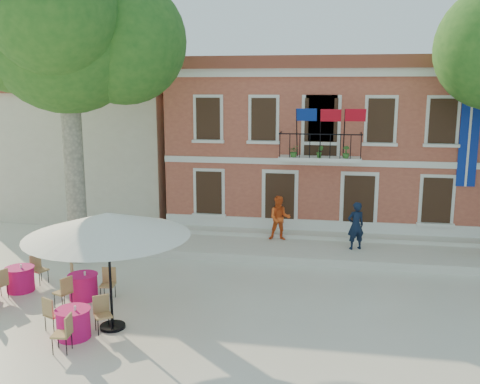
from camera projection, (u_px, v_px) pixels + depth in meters
name	position (u px, v px, depth m)	size (l,w,h in m)	color
ground	(248.00, 291.00, 16.72)	(90.00, 90.00, 0.00)	beige
main_building	(322.00, 141.00, 25.30)	(13.50, 9.59, 7.50)	#C06045
neighbor_west	(103.00, 146.00, 28.31)	(9.40, 9.40, 6.40)	beige
terrace	(316.00, 249.00, 20.61)	(14.00, 3.40, 0.30)	silver
plane_tree_west	(66.00, 34.00, 18.12)	(5.56, 5.56, 10.92)	#A59E84
patio_umbrella	(108.00, 225.00, 13.66)	(4.24, 4.24, 3.15)	black
pedestrian_navy	(356.00, 226.00, 19.91)	(0.66, 0.43, 1.81)	black
pedestrian_orange	(280.00, 218.00, 21.11)	(0.86, 0.67, 1.78)	#F0541C
cafe_table_0	(20.00, 278.00, 16.70)	(1.08, 1.94, 0.95)	#D21359
cafe_table_1	(73.00, 322.00, 13.58)	(1.86, 1.71, 0.95)	#D21359
cafe_table_3	(83.00, 285.00, 16.08)	(1.72, 1.86, 0.95)	#D21359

